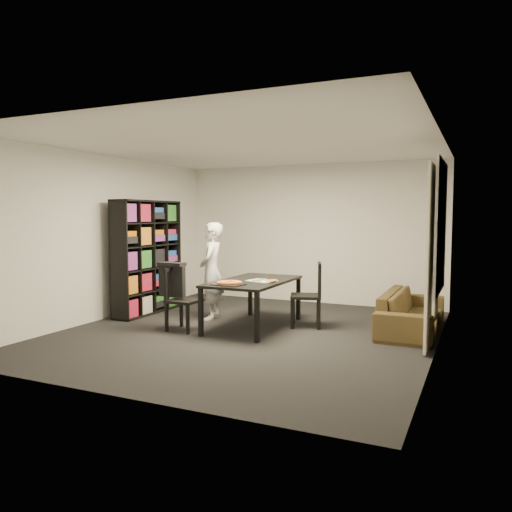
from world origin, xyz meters
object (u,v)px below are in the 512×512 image
at_px(sofa, 412,311).
at_px(chair_left, 179,294).
at_px(baking_tray, 228,284).
at_px(dining_table, 253,284).
at_px(pepperoni_pizza, 229,282).
at_px(chair_right, 312,290).
at_px(bookshelf, 148,257).
at_px(person, 212,271).

bearing_deg(sofa, chair_left, 113.66).
xyz_separation_m(chair_left, baking_tray, (0.80, 0.00, 0.19)).
height_order(dining_table, pepperoni_pizza, pepperoni_pizza).
xyz_separation_m(baking_tray, sofa, (2.26, 1.34, -0.43)).
bearing_deg(pepperoni_pizza, baking_tray, -77.42).
height_order(chair_right, baking_tray, chair_right).
distance_m(bookshelf, pepperoni_pizza, 2.15).
bearing_deg(person, chair_right, 77.53).
bearing_deg(bookshelf, dining_table, -7.39).
distance_m(chair_right, pepperoni_pizza, 1.30).
bearing_deg(bookshelf, pepperoni_pizza, -22.33).
xyz_separation_m(bookshelf, sofa, (4.24, 0.48, -0.67)).
height_order(dining_table, baking_tray, baking_tray).
bearing_deg(pepperoni_pizza, person, 132.52).
distance_m(chair_left, pepperoni_pizza, 0.82).
height_order(chair_left, chair_right, chair_right).
relative_size(bookshelf, sofa, 0.99).
distance_m(chair_right, baking_tray, 1.33).
height_order(dining_table, chair_right, chair_right).
xyz_separation_m(dining_table, chair_right, (0.77, 0.40, -0.09)).
bearing_deg(dining_table, pepperoni_pizza, -101.64).
bearing_deg(chair_left, pepperoni_pizza, -84.34).
bearing_deg(person, chair_left, -21.01).
bearing_deg(sofa, person, 99.24).
distance_m(chair_left, person, 0.89).
height_order(dining_table, sofa, dining_table).
relative_size(dining_table, chair_right, 1.76).
bearing_deg(baking_tray, pepperoni_pizza, 102.58).
xyz_separation_m(dining_table, person, (-0.85, 0.26, 0.13)).
height_order(chair_right, person, person).
distance_m(dining_table, pepperoni_pizza, 0.56).
distance_m(person, baking_tray, 1.13).
bearing_deg(chair_left, dining_table, -54.68).
relative_size(baking_tray, sofa, 0.21).
relative_size(bookshelf, baking_tray, 4.75).
relative_size(dining_table, pepperoni_pizza, 4.81).
xyz_separation_m(dining_table, pepperoni_pizza, (-0.11, -0.54, 0.09)).
distance_m(dining_table, chair_left, 1.08).
height_order(chair_left, pepperoni_pizza, chair_left).
bearing_deg(pepperoni_pizza, chair_right, 46.69).
xyz_separation_m(chair_left, pepperoni_pizza, (0.79, 0.05, 0.21)).
bearing_deg(sofa, baking_tray, 120.67).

